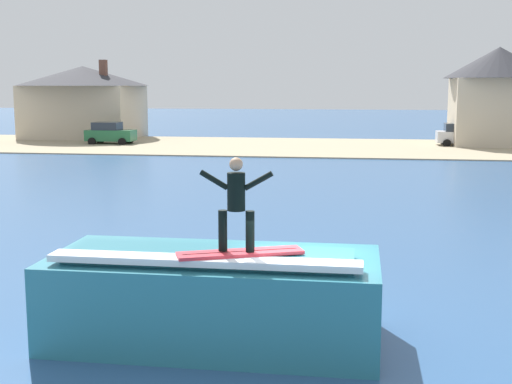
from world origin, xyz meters
TOP-DOWN VIEW (x-y plane):
  - ground_plane at (0.00, 0.00)m, footprint 260.00×260.00m
  - wave_crest at (-1.88, -0.24)m, footprint 6.22×2.85m
  - surfboard at (-1.26, -0.83)m, footprint 2.29×1.32m
  - surfer at (-1.33, -0.84)m, footprint 1.32×0.32m
  - shoreline_bank at (0.00, 42.03)m, footprint 120.00×16.77m
  - car_near_shore at (-19.70, 42.03)m, footprint 3.96×2.12m
  - car_far_shore at (8.90, 44.59)m, footprint 4.18×2.21m
  - house_with_chimney at (-24.49, 48.35)m, footprint 12.08×12.08m
  - house_gabled_white at (11.64, 45.51)m, footprint 8.69×8.69m
  - tree_tall_bare at (10.41, 49.53)m, footprint 3.07×3.07m

SIDE VIEW (x-z plane):
  - ground_plane at x=0.00m, z-range 0.00..0.00m
  - shoreline_bank at x=0.00m, z-range 0.00..0.09m
  - wave_crest at x=-1.88m, z-range -0.05..1.81m
  - car_near_shore at x=-19.70m, z-range 0.01..1.87m
  - car_far_shore at x=8.90m, z-range 0.02..1.88m
  - surfboard at x=-1.26m, z-range 1.86..1.92m
  - surfer at x=-1.33m, z-range 2.02..3.72m
  - house_with_chimney at x=-24.49m, z-range 0.24..7.36m
  - house_gabled_white at x=11.64m, z-range 0.55..8.45m
  - tree_tall_bare at x=10.41m, z-range 1.49..7.66m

